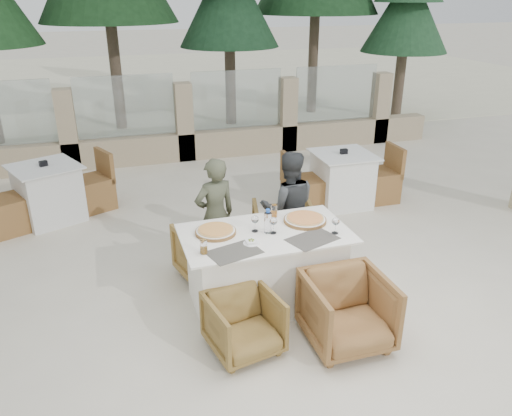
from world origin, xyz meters
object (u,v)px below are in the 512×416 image
object	(u,v)px
wine_glass_near	(273,224)
bg_table_a	(49,193)
wine_glass_corner	(335,224)
diner_right	(288,208)
armchair_far_right	(283,231)
wine_glass_centre	(255,223)
olive_dish	(251,241)
armchair_near_left	(244,324)
pizza_left	(216,231)
bg_table_b	(342,179)
water_bottle	(268,221)
beer_glass_left	(204,247)
beer_glass_right	(274,211)
diner_left	(215,215)
armchair_far_left	(210,251)
dining_table	(265,268)
armchair_near_right	(347,311)
pizza_right	(305,219)

from	to	relation	value
wine_glass_near	bg_table_a	world-z (taller)	wine_glass_near
wine_glass_corner	diner_right	size ratio (longest dim) A/B	0.14
wine_glass_near	diner_right	world-z (taller)	diner_right
armchair_far_right	diner_right	bearing A→B (deg)	114.29
armchair_far_right	wine_glass_centre	bearing A→B (deg)	66.26
olive_dish	armchair_near_left	bearing A→B (deg)	-114.33
wine_glass_centre	olive_dish	bearing A→B (deg)	-114.71
pizza_left	bg_table_b	bearing A→B (deg)	39.90
water_bottle	beer_glass_left	bearing A→B (deg)	-161.46
pizza_left	beer_glass_right	bearing A→B (deg)	16.62
diner_left	armchair_far_right	bearing A→B (deg)	168.75
diner_right	bg_table_a	distance (m)	3.35
armchair_far_left	bg_table_b	distance (m)	2.66
pizza_left	wine_glass_near	size ratio (longest dim) A/B	2.10
pizza_left	armchair_far_right	distance (m)	1.28
armchair_far_left	armchair_far_right	bearing A→B (deg)	177.55
dining_table	water_bottle	xyz separation A→B (m)	(0.02, -0.00, 0.51)
armchair_far_left	bg_table_a	xyz separation A→B (m)	(-1.75, 2.10, 0.08)
pizza_left	diner_right	distance (m)	1.16
beer_glass_left	diner_left	size ratio (longest dim) A/B	0.10
wine_glass_near	armchair_near_right	distance (m)	1.04
armchair_far_right	bg_table_b	bearing A→B (deg)	-124.65
bg_table_a	wine_glass_centre	bearing A→B (deg)	-75.83
pizza_left	wine_glass_corner	world-z (taller)	wine_glass_corner
pizza_right	diner_right	distance (m)	0.65
dining_table	bg_table_a	distance (m)	3.48
pizza_right	olive_dish	world-z (taller)	pizza_right
armchair_near_left	wine_glass_near	bearing A→B (deg)	41.30
dining_table	bg_table_b	size ratio (longest dim) A/B	0.98
beer_glass_right	diner_right	world-z (taller)	diner_right
wine_glass_near	diner_right	size ratio (longest dim) A/B	0.14
armchair_far_left	armchair_far_right	xyz separation A→B (m)	(0.91, 0.19, 0.02)
diner_right	beer_glass_right	bearing A→B (deg)	64.40
beer_glass_right	olive_dish	size ratio (longest dim) A/B	1.19
beer_glass_left	armchair_far_right	xyz separation A→B (m)	(1.14, 1.06, -0.52)
armchair_near_left	bg_table_b	distance (m)	3.51
pizza_left	wine_glass_corner	distance (m)	1.13
olive_dish	pizza_right	bearing A→B (deg)	24.27
diner_right	bg_table_b	xyz separation A→B (m)	(1.33, 1.31, -0.27)
wine_glass_near	beer_glass_right	world-z (taller)	wine_glass_near
beer_glass_left	water_bottle	bearing A→B (deg)	18.54
pizza_right	wine_glass_corner	xyz separation A→B (m)	(0.17, -0.33, 0.06)
dining_table	wine_glass_corner	world-z (taller)	wine_glass_corner
diner_right	bg_table_a	xyz separation A→B (m)	(-2.67, 2.00, -0.27)
water_bottle	armchair_near_right	bearing A→B (deg)	-60.66
armchair_far_right	dining_table	bearing A→B (deg)	72.36
diner_left	bg_table_b	bearing A→B (deg)	-163.71
wine_glass_centre	armchair_far_left	distance (m)	0.87
diner_right	bg_table_b	bearing A→B (deg)	-124.06
wine_glass_centre	wine_glass_corner	xyz separation A→B (m)	(0.71, -0.27, 0.00)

